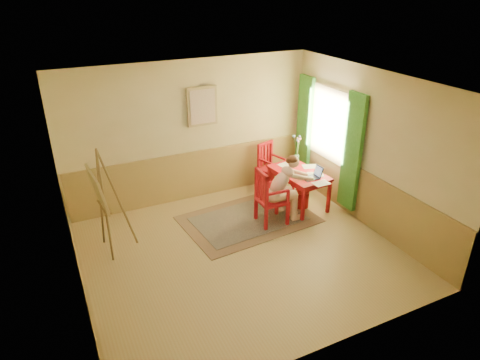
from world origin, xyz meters
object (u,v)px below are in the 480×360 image
chair_left (269,197)px  easel (100,193)px  chair_back (270,166)px  figure (284,186)px  laptop (313,176)px  table (299,176)px

chair_left → easel: bearing=172.3°
chair_back → figure: (-0.48, -1.35, 0.22)m
chair_back → easel: size_ratio=0.54×
chair_left → easel: 2.91m
figure → easel: (-3.11, 0.41, 0.37)m
laptop → easel: bearing=174.6°
table → easel: (-3.69, 0.01, 0.45)m
laptop → chair_left: bearing=-178.5°
chair_back → figure: figure is taller
figure → table: bearing=34.3°
table → chair_back: 0.96m
table → laptop: 0.38m
table → easel: bearing=179.8°
chair_left → laptop: 0.98m
easel → laptop: bearing=-5.4°
chair_left → easel: (-2.83, 0.38, 0.54)m
table → figure: size_ratio=0.98×
chair_left → laptop: size_ratio=2.89×
table → chair_back: size_ratio=1.27×
table → chair_back: bearing=96.1°
chair_left → figure: 0.33m
table → chair_left: 0.94m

